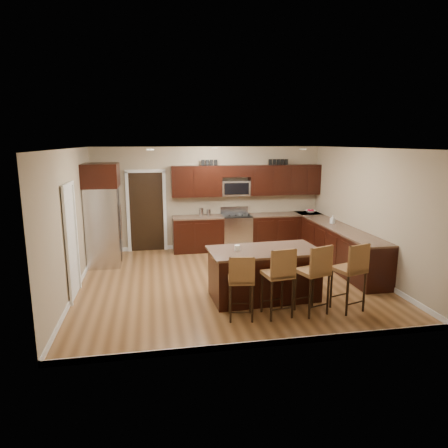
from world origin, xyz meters
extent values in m
plane|color=brown|center=(0.00, 0.00, 0.00)|extent=(6.00, 6.00, 0.00)
plane|color=silver|center=(0.00, 0.00, 2.70)|extent=(6.00, 6.00, 0.00)
plane|color=tan|center=(0.00, 2.75, 1.35)|extent=(6.00, 0.00, 6.00)
plane|color=tan|center=(-3.00, 0.00, 1.35)|extent=(0.00, 5.50, 5.50)
plane|color=tan|center=(3.00, 0.00, 1.35)|extent=(0.00, 5.50, 5.50)
cube|color=black|center=(-0.35, 2.45, 0.44)|extent=(1.30, 0.60, 0.88)
cube|color=black|center=(2.03, 2.45, 0.44)|extent=(1.94, 0.60, 0.88)
cube|color=black|center=(2.70, 0.48, 0.44)|extent=(0.60, 3.35, 0.88)
cube|color=brown|center=(-0.35, 2.45, 0.90)|extent=(1.30, 0.63, 0.04)
cube|color=brown|center=(2.03, 2.45, 0.90)|extent=(1.94, 0.63, 0.04)
cube|color=brown|center=(2.70, 0.48, 0.90)|extent=(0.63, 3.35, 0.04)
cube|color=black|center=(-0.35, 2.58, 1.82)|extent=(1.30, 0.33, 0.80)
cube|color=black|center=(2.03, 2.58, 1.82)|extent=(1.94, 0.33, 0.80)
cube|color=black|center=(0.68, 2.58, 2.07)|extent=(0.76, 0.33, 0.30)
cube|color=silver|center=(0.68, 2.45, 0.45)|extent=(0.76, 0.64, 0.90)
cube|color=black|center=(0.68, 2.45, 0.91)|extent=(0.76, 0.60, 0.03)
cube|color=black|center=(0.68, 2.15, 0.45)|extent=(0.65, 0.01, 0.45)
cube|color=silver|center=(0.68, 2.72, 1.02)|extent=(0.76, 0.05, 0.18)
cube|color=silver|center=(0.68, 2.60, 1.62)|extent=(0.76, 0.31, 0.40)
cube|color=black|center=(-1.65, 2.73, 1.03)|extent=(0.85, 0.03, 2.06)
cube|color=white|center=(-2.98, -0.30, 1.02)|extent=(0.03, 0.80, 2.04)
cube|color=black|center=(0.46, -0.98, 0.44)|extent=(1.94, 1.04, 0.88)
cube|color=brown|center=(0.46, -0.98, 0.90)|extent=(2.04, 1.15, 0.04)
cube|color=black|center=(0.46, -0.98, 0.04)|extent=(1.85, 0.96, 0.09)
cube|color=olive|center=(-0.15, -1.76, 0.65)|extent=(0.46, 0.46, 0.06)
cube|color=olive|center=(-0.17, -1.94, 0.87)|extent=(0.41, 0.10, 0.43)
cylinder|color=black|center=(-0.32, -1.93, 0.31)|extent=(0.03, 0.03, 0.63)
cylinder|color=black|center=(0.03, -1.93, 0.31)|extent=(0.03, 0.03, 0.63)
cylinder|color=black|center=(-0.32, -1.58, 0.31)|extent=(0.03, 0.03, 0.63)
cylinder|color=black|center=(0.03, -1.58, 0.31)|extent=(0.03, 0.03, 0.63)
cube|color=olive|center=(0.47, -1.76, 0.71)|extent=(0.50, 0.50, 0.06)
cube|color=olive|center=(0.49, -1.95, 0.94)|extent=(0.44, 0.10, 0.47)
cylinder|color=black|center=(0.28, -1.94, 0.34)|extent=(0.04, 0.04, 0.68)
cylinder|color=black|center=(0.65, -1.94, 0.34)|extent=(0.04, 0.04, 0.68)
cylinder|color=black|center=(0.28, -1.57, 0.34)|extent=(0.04, 0.04, 0.68)
cylinder|color=black|center=(0.65, -1.57, 0.34)|extent=(0.04, 0.04, 0.68)
cube|color=olive|center=(1.07, -1.76, 0.72)|extent=(0.56, 0.56, 0.06)
cube|color=olive|center=(1.13, -1.95, 0.95)|extent=(0.44, 0.17, 0.48)
cylinder|color=black|center=(0.88, -1.95, 0.34)|extent=(0.04, 0.04, 0.69)
cylinder|color=black|center=(1.26, -1.95, 0.34)|extent=(0.04, 0.04, 0.69)
cylinder|color=black|center=(0.88, -1.57, 0.34)|extent=(0.04, 0.04, 0.69)
cylinder|color=black|center=(1.26, -1.57, 0.34)|extent=(0.04, 0.04, 0.69)
cube|color=silver|center=(-2.62, 1.68, 0.91)|extent=(0.72, 0.91, 1.82)
cube|color=black|center=(-2.26, 1.68, 0.91)|extent=(0.01, 0.02, 1.73)
cylinder|color=silver|center=(-2.23, 1.60, 1.00)|extent=(0.02, 0.02, 0.81)
cylinder|color=silver|center=(-2.23, 1.76, 1.00)|extent=(0.02, 0.02, 0.81)
cube|color=black|center=(-2.62, 1.68, 2.08)|extent=(0.78, 0.97, 0.53)
cube|color=brown|center=(1.06, 1.72, 0.01)|extent=(0.97, 0.68, 0.01)
imported|color=silver|center=(2.75, 2.45, 0.95)|extent=(0.29, 0.29, 0.07)
imported|color=#B2B2B2|center=(2.70, 0.99, 1.02)|extent=(0.11, 0.11, 0.19)
cylinder|color=silver|center=(-0.25, 2.45, 1.03)|extent=(0.12, 0.12, 0.22)
cylinder|color=silver|center=(-0.06, 2.45, 1.01)|extent=(0.11, 0.11, 0.18)
cylinder|color=white|center=(-0.04, -0.98, 0.97)|extent=(0.10, 0.10, 0.10)
cube|color=olive|center=(1.72, -1.76, 0.72)|extent=(0.56, 0.56, 0.06)
cube|color=olive|center=(1.78, -1.95, 0.95)|extent=(0.44, 0.17, 0.48)
cylinder|color=black|center=(1.53, -1.95, 0.34)|extent=(0.04, 0.04, 0.69)
cylinder|color=black|center=(1.91, -1.95, 0.34)|extent=(0.04, 0.04, 0.69)
cylinder|color=black|center=(1.53, -1.57, 0.34)|extent=(0.04, 0.04, 0.69)
cylinder|color=black|center=(1.91, -1.57, 0.34)|extent=(0.04, 0.04, 0.69)
camera|label=1|loc=(-1.51, -7.69, 2.83)|focal=32.00mm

